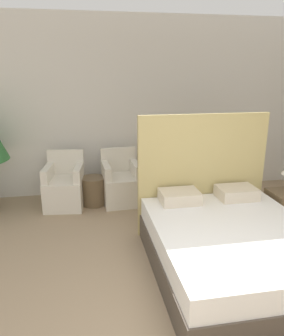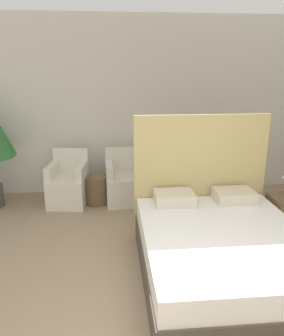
{
  "view_description": "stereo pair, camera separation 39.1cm",
  "coord_description": "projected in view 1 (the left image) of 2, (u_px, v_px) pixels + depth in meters",
  "views": [
    {
      "loc": [
        -0.81,
        -1.52,
        2.05
      ],
      "look_at": [
        -0.02,
        2.8,
        0.73
      ],
      "focal_mm": 35.0,
      "sensor_mm": 36.0,
      "label": 1
    },
    {
      "loc": [
        -0.43,
        -1.57,
        2.05
      ],
      "look_at": [
        -0.02,
        2.8,
        0.73
      ],
      "focal_mm": 35.0,
      "sensor_mm": 36.0,
      "label": 2
    }
  ],
  "objects": [
    {
      "name": "wall_back",
      "position": [
        131.0,
        107.0,
        5.45
      ],
      "size": [
        10.0,
        0.06,
        2.9
      ],
      "color": "silver",
      "rests_on": "ground_plane"
    },
    {
      "name": "bed",
      "position": [
        230.0,
        242.0,
        3.45
      ],
      "size": [
        1.66,
        2.01,
        1.54
      ],
      "color": "#4C4238",
      "rests_on": "ground_plane"
    },
    {
      "name": "armchair_near_window_left",
      "position": [
        65.0,
        188.0,
        5.05
      ],
      "size": [
        0.63,
        0.67,
        0.84
      ],
      "rotation": [
        0.0,
        0.0,
        -0.12
      ],
      "color": "silver",
      "rests_on": "ground_plane"
    },
    {
      "name": "armchair_near_window_right",
      "position": [
        121.0,
        185.0,
        5.2
      ],
      "size": [
        0.59,
        0.64,
        0.84
      ],
      "rotation": [
        0.0,
        0.0,
        0.05
      ],
      "color": "silver",
      "rests_on": "ground_plane"
    },
    {
      "name": "side_table",
      "position": [
        93.0,
        191.0,
        5.14
      ],
      "size": [
        0.39,
        0.39,
        0.44
      ],
      "color": "brown",
      "rests_on": "ground_plane"
    }
  ]
}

